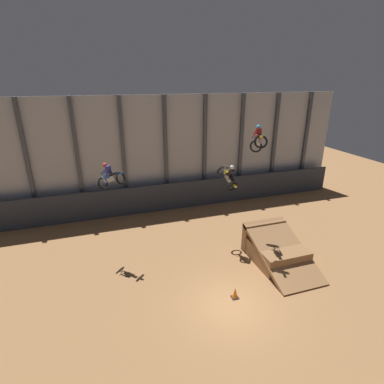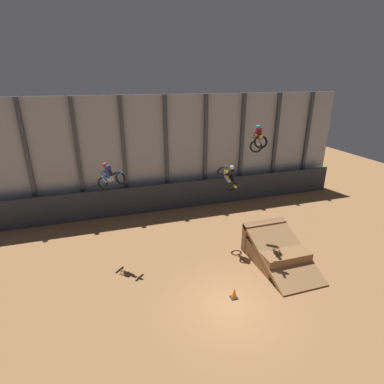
# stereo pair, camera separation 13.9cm
# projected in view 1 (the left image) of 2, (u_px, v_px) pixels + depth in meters

# --- Properties ---
(ground_plane) EXTENTS (60.00, 60.00, 0.00)m
(ground_plane) POSITION_uv_depth(u_px,v_px,m) (231.00, 306.00, 14.60)
(ground_plane) COLOR #996B42
(arena_back_wall) EXTENTS (32.00, 0.40, 9.25)m
(arena_back_wall) POSITION_uv_depth(u_px,v_px,m) (165.00, 153.00, 24.48)
(arena_back_wall) COLOR #A3A8B2
(arena_back_wall) RESTS_ON ground_plane
(lower_barrier) EXTENTS (31.36, 0.20, 2.31)m
(lower_barrier) POSITION_uv_depth(u_px,v_px,m) (169.00, 197.00, 24.94)
(lower_barrier) COLOR #2D333D
(lower_barrier) RESTS_ON ground_plane
(dirt_ramp) EXTENTS (2.86, 4.79, 2.04)m
(dirt_ramp) POSITION_uv_depth(u_px,v_px,m) (274.00, 249.00, 18.23)
(dirt_ramp) COLOR olive
(dirt_ramp) RESTS_ON ground_plane
(rider_bike_left_air) EXTENTS (1.72, 1.68, 1.65)m
(rider_bike_left_air) POSITION_uv_depth(u_px,v_px,m) (110.00, 177.00, 16.62)
(rider_bike_left_air) COLOR black
(rider_bike_center_air) EXTENTS (0.97, 1.88, 1.69)m
(rider_bike_center_air) POSITION_uv_depth(u_px,v_px,m) (228.00, 176.00, 18.20)
(rider_bike_center_air) COLOR black
(rider_bike_right_air) EXTENTS (1.26, 1.82, 1.65)m
(rider_bike_right_air) POSITION_uv_depth(u_px,v_px,m) (258.00, 140.00, 16.50)
(rider_bike_right_air) COLOR black
(traffic_cone_near_ramp) EXTENTS (0.36, 0.36, 0.58)m
(traffic_cone_near_ramp) POSITION_uv_depth(u_px,v_px,m) (235.00, 293.00, 15.07)
(traffic_cone_near_ramp) COLOR black
(traffic_cone_near_ramp) RESTS_ON ground_plane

